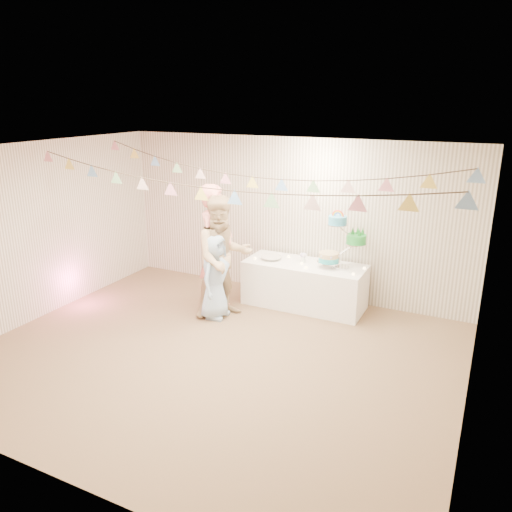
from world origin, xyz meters
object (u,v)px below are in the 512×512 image
at_px(person_adult_a, 216,249).
at_px(person_adult_b, 223,257).
at_px(table, 304,285).
at_px(person_child, 215,276).
at_px(cake_stand, 342,239).

height_order(person_adult_a, person_adult_b, person_adult_a).
height_order(table, person_adult_b, person_adult_b).
bearing_deg(person_child, cake_stand, -58.64).
bearing_deg(person_adult_a, person_adult_b, -130.52).
xyz_separation_m(cake_stand, person_adult_a, (-1.73, -0.76, -0.18)).
height_order(table, cake_stand, cake_stand).
height_order(cake_stand, person_child, cake_stand).
xyz_separation_m(table, cake_stand, (0.55, 0.05, 0.81)).
bearing_deg(person_adult_a, cake_stand, -69.72).
height_order(cake_stand, person_adult_a, person_adult_a).
bearing_deg(person_adult_b, cake_stand, -16.18).
xyz_separation_m(person_adult_a, person_adult_b, (0.21, -0.16, -0.06)).
bearing_deg(table, cake_stand, 5.19).
height_order(person_adult_a, person_child, person_adult_a).
bearing_deg(person_child, table, -48.38).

